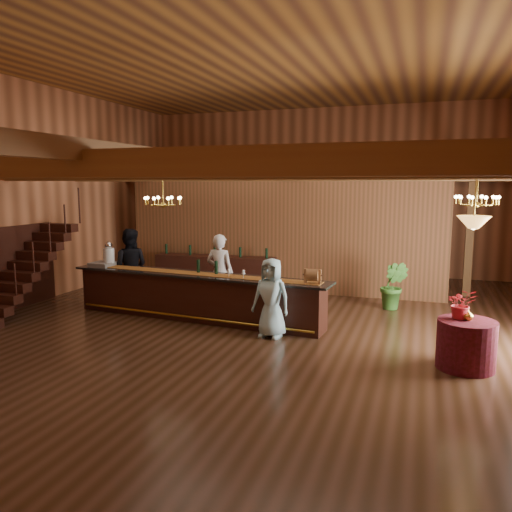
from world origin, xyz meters
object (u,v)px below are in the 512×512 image
(tasting_bar, at_px, (196,296))
(bartender, at_px, (220,273))
(floor_plant, at_px, (394,285))
(staff_second, at_px, (130,267))
(round_table, at_px, (466,344))
(chandelier_right, at_px, (477,200))
(beverage_dispenser, at_px, (109,254))
(raffle_drum, at_px, (313,275))
(backbar_shelf, at_px, (215,273))
(guest, at_px, (271,298))
(chandelier_left, at_px, (163,200))
(pendant_lamp, at_px, (474,222))

(tasting_bar, xyz_separation_m, bartender, (0.23, 0.84, 0.40))
(floor_plant, bearing_deg, staff_second, -165.87)
(round_table, height_order, chandelier_right, chandelier_right)
(beverage_dispenser, distance_m, raffle_drum, 5.15)
(backbar_shelf, xyz_separation_m, bartender, (1.06, -2.15, 0.43))
(staff_second, distance_m, guest, 4.36)
(backbar_shelf, height_order, bartender, bartender)
(guest, xyz_separation_m, floor_plant, (2.15, 3.01, -0.20))
(backbar_shelf, height_order, chandelier_left, chandelier_left)
(round_table, xyz_separation_m, chandelier_left, (-6.05, 0.99, 2.24))
(round_table, distance_m, staff_second, 7.92)
(backbar_shelf, xyz_separation_m, floor_plant, (4.96, -0.71, 0.10))
(beverage_dispenser, xyz_separation_m, bartender, (2.65, 0.57, -0.40))
(beverage_dispenser, height_order, bartender, bartender)
(tasting_bar, xyz_separation_m, chandelier_left, (-0.56, -0.35, 2.12))
(backbar_shelf, height_order, pendant_lamp, pendant_lamp)
(tasting_bar, distance_m, chandelier_left, 2.22)
(tasting_bar, bearing_deg, backbar_shelf, 110.62)
(tasting_bar, xyz_separation_m, raffle_drum, (2.70, -0.29, 0.68))
(beverage_dispenser, xyz_separation_m, guest, (4.39, -0.99, -0.53))
(raffle_drum, height_order, chandelier_right, chandelier_right)
(tasting_bar, relative_size, staff_second, 3.26)
(chandelier_left, relative_size, guest, 0.51)
(beverage_dispenser, height_order, backbar_shelf, beverage_dispenser)
(raffle_drum, bearing_deg, backbar_shelf, 136.98)
(tasting_bar, distance_m, beverage_dispenser, 2.56)
(round_table, distance_m, guest, 3.59)
(chandelier_left, height_order, guest, chandelier_left)
(staff_second, bearing_deg, backbar_shelf, -137.46)
(bartender, bearing_deg, round_table, 159.48)
(tasting_bar, xyz_separation_m, chandelier_right, (5.69, 0.66, 2.17))
(pendant_lamp, xyz_separation_m, staff_second, (-7.63, 2.04, -1.45))
(tasting_bar, height_order, guest, guest)
(backbar_shelf, height_order, staff_second, staff_second)
(backbar_shelf, distance_m, chandelier_right, 7.27)
(tasting_bar, relative_size, floor_plant, 5.28)
(raffle_drum, relative_size, floor_plant, 0.29)
(chandelier_left, bearing_deg, raffle_drum, 0.99)
(beverage_dispenser, height_order, guest, beverage_dispenser)
(tasting_bar, bearing_deg, floor_plant, 34.16)
(guest, bearing_deg, chandelier_left, 178.96)
(floor_plant, bearing_deg, guest, -125.59)
(staff_second, height_order, floor_plant, staff_second)
(beverage_dispenser, distance_m, chandelier_left, 2.37)
(raffle_drum, xyz_separation_m, chandelier_right, (2.99, 0.95, 1.49))
(round_table, bearing_deg, backbar_shelf, 145.54)
(raffle_drum, distance_m, staff_second, 4.95)
(chandelier_left, distance_m, guest, 3.17)
(round_table, relative_size, guest, 0.59)
(round_table, bearing_deg, chandelier_right, 84.11)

